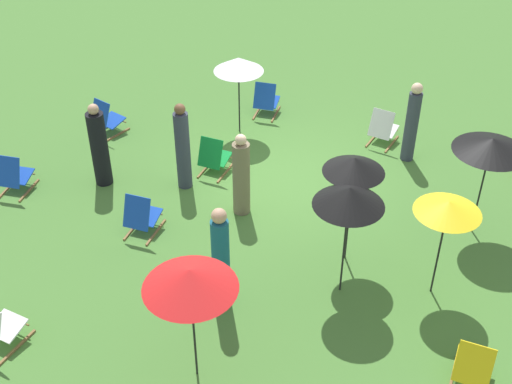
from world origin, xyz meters
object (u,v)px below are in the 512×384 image
Objects in this scene: deckchair_3 at (14,176)px; umbrella_3 at (448,207)px; umbrella_0 at (491,145)px; umbrella_4 at (354,165)px; person_3 at (241,177)px; umbrella_5 at (239,64)px; deckchair_8 at (266,100)px; deckchair_9 at (383,129)px; deckchair_2 at (473,366)px; deckchair_6 at (214,157)px; umbrella_1 at (190,279)px; person_2 at (412,123)px; umbrella_2 at (349,197)px; deckchair_0 at (106,119)px; person_4 at (221,259)px; deckchair_4 at (142,216)px; person_1 at (99,147)px; person_0 at (183,148)px.

umbrella_3 reaches higher than deckchair_3.
umbrella_0 reaches higher than umbrella_3.
deckchair_3 is 6.63m from umbrella_4.
umbrella_4 reaches higher than deckchair_3.
umbrella_5 is at bearing 135.07° from person_3.
deckchair_9 is at bearing 168.60° from deckchair_8.
deckchair_6 is (5.86, -2.74, 0.00)m from deckchair_2.
deckchair_2 is at bearing 123.09° from umbrella_3.
person_2 is (-0.76, -6.81, -0.97)m from umbrella_1.
umbrella_2 is at bearing 168.92° from deckchair_3.
person_3 is at bearing 69.23° from deckchair_9.
deckchair_8 is at bearing -128.29° from deckchair_0.
umbrella_4 reaches higher than umbrella_1.
deckchair_0 is 2.87m from deckchair_6.
umbrella_3 is (-7.86, -1.22, 1.32)m from deckchair_3.
deckchair_0 is 6.90m from umbrella_2.
umbrella_1 is 1.08× the size of person_4.
umbrella_5 reaches higher than deckchair_3.
umbrella_1 is at bearing 148.15° from deckchair_0.
person_3 is at bearing -140.60° from deckchair_4.
deckchair_6 is at bearing -18.56° from umbrella_4.
umbrella_2 reaches higher than deckchair_0.
deckchair_2 and deckchair_3 have the same top height.
umbrella_1 is at bearing -55.34° from person_3.
deckchair_6 is 0.41× the size of umbrella_4.
deckchair_8 and deckchair_9 have the same top height.
umbrella_3 is at bearing 105.31° from person_2.
person_4 is at bearing 86.10° from deckchair_9.
person_1 is at bearing 135.93° from deckchair_0.
person_0 is 1.04× the size of person_2.
umbrella_1 is at bearing 113.03° from deckchair_6.
deckchair_4 is at bearing 81.37° from deckchair_6.
deckchair_0 is 3.16m from umbrella_5.
umbrella_4 is (1.53, -0.09, 0.19)m from umbrella_3.
deckchair_0 is at bearing 175.62° from person_0.
umbrella_5 is 2.44m from person_0.
deckchair_0 is at bearing 29.57° from deckchair_8.
person_4 is (-5.04, 0.62, 0.52)m from deckchair_3.
deckchair_2 is 1.00× the size of deckchair_9.
umbrella_0 is 2.47m from umbrella_4.
umbrella_5 is at bearing -138.52° from deckchair_3.
umbrella_0 is at bearing 141.86° from deckchair_9.
person_3 is 0.90× the size of person_4.
deckchair_0 and deckchair_4 have the same top height.
deckchair_4 is at bearing 94.11° from umbrella_5.
deckchair_6 is at bearing -27.87° from umbrella_2.
deckchair_2 is at bearing -153.70° from umbrella_1.
umbrella_4 reaches higher than person_3.
umbrella_1 reaches higher than person_1.
deckchair_6 is 2.23m from person_1.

